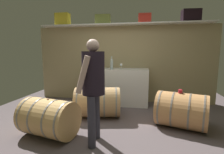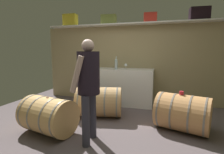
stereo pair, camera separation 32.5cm
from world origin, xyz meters
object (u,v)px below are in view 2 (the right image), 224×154
Objects in this scene: toolcase_olive at (109,20)px; wine_barrel_far at (99,102)px; work_cabinet at (121,86)px; winemaker_pouring at (88,81)px; toolcase_yellow at (70,20)px; toolcase_black at (199,14)px; tasting_cup at (181,93)px; wine_bottle_clear at (116,64)px; wine_barrel_flank at (48,115)px; toolcase_red at (151,18)px; wine_glass at (126,65)px; wine_barrel_near at (183,113)px.

toolcase_olive is 0.38× the size of wine_barrel_far.
work_cabinet is 1.07× the size of winemaker_pouring.
toolcase_yellow is 0.98× the size of toolcase_olive.
tasting_cup is at bearing -110.51° from toolcase_black.
toolcase_black reaches higher than winemaker_pouring.
toolcase_yellow is 1.92m from wine_bottle_clear.
wine_bottle_clear is 2.09m from wine_barrel_flank.
work_cabinet is at bearing -31.94° from toolcase_olive.
toolcase_yellow is 2.65m from wine_barrel_far.
toolcase_olive is 1.25m from wine_bottle_clear.
tasting_cup is (1.75, -1.47, -1.55)m from toolcase_olive.
toolcase_olive reaches higher than toolcase_red.
wine_glass is 1.74m from tasting_cup.
toolcase_red reaches higher than wine_barrel_far.
wine_barrel_near is 0.35m from tasting_cup.
toolcase_black is 2.91× the size of wine_glass.
winemaker_pouring is at bearing 7.19° from wine_barrel_flank.
wine_bottle_clear is at bearing 0.46° from winemaker_pouring.
wine_barrel_far is at bearing -170.63° from wine_barrel_near.
winemaker_pouring reaches higher than wine_glass.
toolcase_black is 2.08m from wine_glass.
wine_glass reaches higher than wine_barrel_flank.
toolcase_red is at bearing -19.28° from winemaker_pouring.
toolcase_red is at bearing 26.71° from wine_glass.
work_cabinet is at bearing 61.22° from wine_bottle_clear.
wine_glass is 0.14× the size of wine_barrel_far.
toolcase_olive is (1.15, 0.00, -0.04)m from toolcase_yellow.
toolcase_yellow reaches higher than wine_glass.
wine_barrel_far is at bearing -87.30° from toolcase_olive.
wine_barrel_far is (-0.15, -0.85, -0.76)m from wine_bottle_clear.
work_cabinet is at bearing 65.29° from wine_barrel_far.
toolcase_yellow is 0.39× the size of wine_barrel_flank.
wine_barrel_flank is (-1.50, -2.18, -1.91)m from toolcase_red.
toolcase_black is at bearing 72.77° from tasting_cup.
toolcase_red is 0.96× the size of wine_bottle_clear.
tasting_cup is at bearing -61.69° from winemaker_pouring.
wine_barrel_near is 2.31m from wine_barrel_flank.
toolcase_black is 3.07m from wine_barrel_far.
work_cabinet is (-0.70, -0.21, -1.75)m from toolcase_red.
wine_bottle_clear is at bearing 161.57° from wine_barrel_near.
toolcase_yellow is 3.62m from tasting_cup.
toolcase_yellow is 1.23× the size of toolcase_red.
toolcase_red is 0.74× the size of toolcase_black.
toolcase_red reaches higher than wine_barrel_flank.
wine_glass is 2.25m from wine_barrel_flank.
wine_glass is (0.23, 0.09, -0.04)m from wine_bottle_clear.
toolcase_red reaches higher than tasting_cup.
wine_glass is (0.14, -0.07, 0.57)m from work_cabinet.
toolcase_olive reaches higher than work_cabinet.
tasting_cup is at bearing 31.09° from wine_barrel_flank.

